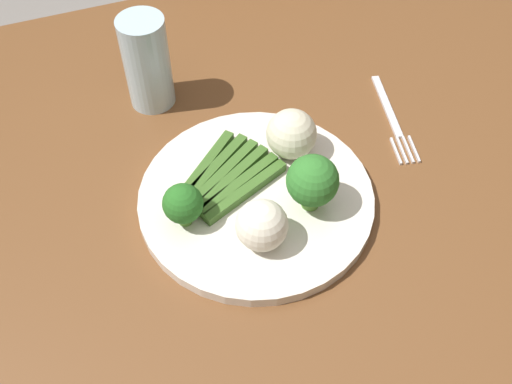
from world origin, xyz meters
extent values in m
cube|color=brown|center=(0.00, 0.00, 0.72)|extent=(1.13, 0.83, 0.04)
cylinder|color=brown|center=(-0.51, -0.35, 0.35)|extent=(0.07, 0.07, 0.70)
cube|color=#9E754C|center=(-0.21, -0.63, 0.46)|extent=(0.40, 0.40, 0.02)
cylinder|color=#9E754C|center=(-0.38, -0.80, 0.23)|extent=(0.04, 0.04, 0.45)
cylinder|color=#9E754C|center=(-0.04, -0.80, 0.23)|extent=(0.04, 0.04, 0.45)
cylinder|color=#9E754C|center=(-0.38, -0.46, 0.23)|extent=(0.04, 0.04, 0.45)
cylinder|color=#9E754C|center=(-0.04, -0.46, 0.23)|extent=(0.04, 0.04, 0.45)
cylinder|color=silver|center=(0.01, 0.05, 0.75)|extent=(0.28, 0.28, 0.01)
cube|color=#3D6626|center=(0.02, 0.05, 0.76)|extent=(0.12, 0.06, 0.01)
cube|color=#3D6626|center=(0.03, 0.03, 0.76)|extent=(0.12, 0.06, 0.01)
cube|color=#3D6626|center=(0.03, 0.02, 0.76)|extent=(0.11, 0.07, 0.01)
cube|color=#3D6626|center=(0.04, 0.01, 0.76)|extent=(0.11, 0.08, 0.01)
cube|color=#3D6626|center=(0.05, 0.00, 0.76)|extent=(0.11, 0.08, 0.01)
cube|color=#3D6626|center=(0.06, -0.01, 0.76)|extent=(0.10, 0.09, 0.01)
cylinder|color=#568E33|center=(0.10, 0.06, 0.77)|extent=(0.02, 0.02, 0.02)
sphere|color=#286B23|center=(0.10, 0.06, 0.79)|extent=(0.05, 0.05, 0.05)
cylinder|color=#609E3D|center=(-0.04, 0.08, 0.77)|extent=(0.02, 0.02, 0.02)
sphere|color=#337A2D|center=(-0.04, 0.08, 0.80)|extent=(0.06, 0.06, 0.06)
sphere|color=white|center=(0.03, 0.11, 0.79)|extent=(0.06, 0.06, 0.06)
sphere|color=beige|center=(-0.05, 0.00, 0.79)|extent=(0.06, 0.06, 0.06)
cube|color=silver|center=(-0.21, -0.04, 0.74)|extent=(0.03, 0.12, 0.00)
cube|color=silver|center=(-0.18, 0.04, 0.74)|extent=(0.01, 0.04, 0.00)
cube|color=silver|center=(-0.19, 0.04, 0.74)|extent=(0.01, 0.04, 0.00)
cube|color=silver|center=(-0.20, 0.04, 0.74)|extent=(0.01, 0.04, 0.00)
cube|color=silver|center=(-0.21, 0.04, 0.74)|extent=(0.01, 0.04, 0.00)
cylinder|color=silver|center=(0.08, -0.17, 0.81)|extent=(0.06, 0.06, 0.13)
camera|label=1|loc=(0.16, 0.46, 1.31)|focal=41.87mm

